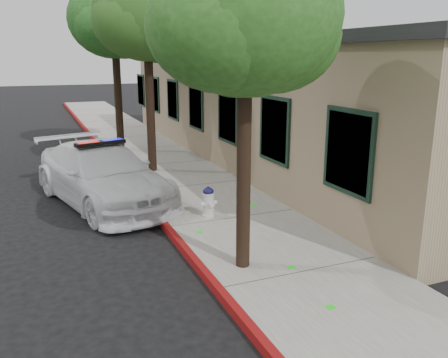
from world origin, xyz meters
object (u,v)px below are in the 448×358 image
clapboard_building (293,101)px  street_tree_mid (147,20)px  fire_hydrant (208,202)px  street_tree_far (115,24)px  street_tree_near (246,23)px  police_car (103,175)px

clapboard_building → street_tree_mid: 6.29m
fire_hydrant → street_tree_far: (-0.37, 8.64, 4.40)m
street_tree_near → street_tree_far: (-0.01, 11.32, 0.66)m
clapboard_building → fire_hydrant: (-5.57, -5.70, -1.62)m
fire_hydrant → street_tree_mid: size_ratio=0.12×
street_tree_mid → street_tree_far: 3.68m
police_car → street_tree_mid: 5.14m
street_tree_far → police_car: bearing=-104.9°
fire_hydrant → street_tree_mid: (-0.07, 4.97, 4.29)m
clapboard_building → police_car: 8.38m
fire_hydrant → police_car: bearing=124.9°
police_car → street_tree_far: bearing=60.2°
street_tree_near → street_tree_far: size_ratio=0.87×
fire_hydrant → street_tree_near: (-0.35, -2.68, 3.74)m
clapboard_building → street_tree_near: bearing=-125.3°
fire_hydrant → street_tree_far: street_tree_far is taller
fire_hydrant → street_tree_far: size_ratio=0.11×
police_car → fire_hydrant: 3.17m
police_car → street_tree_mid: size_ratio=0.92×
police_car → fire_hydrant: police_car is taller
police_car → street_tree_near: size_ratio=1.04×
street_tree_near → street_tree_mid: size_ratio=0.89×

